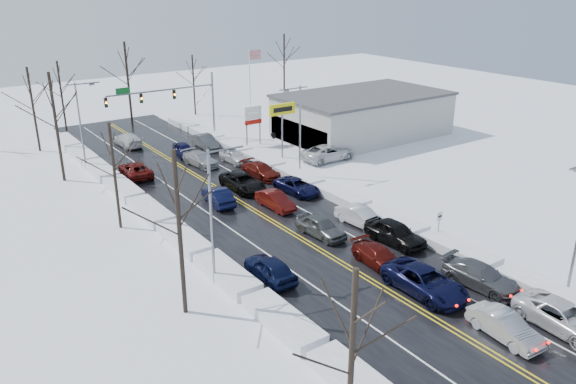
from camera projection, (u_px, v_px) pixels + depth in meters
ground at (287, 230)px, 43.93m from camera, size 160.00×160.00×0.00m
road_surface at (273, 222)px, 45.46m from camera, size 14.00×84.00×0.01m
snow_bank_left at (187, 246)px, 41.39m from camera, size 1.92×72.00×0.76m
snow_bank_right at (345, 202)px, 49.53m from camera, size 1.92×72.00×0.76m
traffic_signal_mast at (174, 98)px, 65.26m from camera, size 13.28×0.39×8.00m
tires_plus_sign at (282, 113)px, 60.02m from camera, size 3.20×0.34×6.00m
used_vehicles_sign at (253, 118)px, 65.22m from camera, size 2.20×0.22×4.65m
speed_limit_sign at (439, 221)px, 41.61m from camera, size 0.55×0.09×2.35m
flagpole at (251, 82)px, 72.92m from camera, size 1.87×1.20×10.00m
dealership_building at (363, 115)px, 69.60m from camera, size 20.40×12.40×5.30m
streetlight_ne at (298, 124)px, 54.14m from camera, size 3.20×0.25×9.00m
streetlight_sw at (214, 207)px, 34.53m from camera, size 3.20×0.25×9.00m
streetlight_nw at (82, 119)px, 55.98m from camera, size 3.20×0.25×9.00m
tree_left_a at (353, 334)px, 20.48m from camera, size 3.60×3.60×9.00m
tree_left_b at (177, 202)px, 30.69m from camera, size 4.00×4.00×10.00m
tree_left_c at (113, 156)px, 42.32m from camera, size 3.40×3.40×8.50m
tree_left_d at (53, 106)px, 52.17m from camera, size 4.20×4.20×10.50m
tree_left_e at (31, 93)px, 61.83m from camera, size 3.80×3.80×9.50m
tree_far_b at (60, 83)px, 69.88m from camera, size 3.60×3.60×9.00m
tree_far_c at (127, 68)px, 72.14m from camera, size 4.40×4.40×11.00m
tree_far_d at (193, 73)px, 79.26m from camera, size 3.40×3.40×8.50m
tree_far_e at (284, 55)px, 87.71m from camera, size 4.20×4.20×10.50m
queued_car_1 at (503, 337)px, 30.81m from camera, size 1.86×4.46×1.43m
queued_car_2 at (424, 293)px, 35.20m from camera, size 2.78×5.88×1.62m
queued_car_3 at (378, 265)px, 38.54m from camera, size 2.22×4.73×1.33m
queued_car_4 at (321, 236)px, 43.01m from camera, size 2.14×4.65×1.54m
queued_car_5 at (275, 208)px, 48.18m from camera, size 1.60×4.34×1.42m
queued_car_6 at (243, 189)px, 52.42m from camera, size 2.59×5.51×1.52m
queued_car_7 at (201, 165)px, 59.22m from camera, size 2.60×5.05×1.40m
queued_car_8 at (184, 156)px, 62.24m from camera, size 2.33×4.53×1.48m
queued_car_10 at (562, 329)px, 31.56m from camera, size 2.83×5.66×1.54m
queued_car_11 at (479, 286)px, 35.92m from camera, size 2.61×5.34×1.49m
queued_car_12 at (394, 243)px, 41.78m from camera, size 2.33×5.16×1.72m
queued_car_13 at (360, 225)px, 44.84m from camera, size 1.95×4.64×1.49m
queued_car_14 at (297, 193)px, 51.56m from camera, size 2.67×5.00×1.34m
queued_car_15 at (261, 177)px, 55.64m from camera, size 2.40×5.03×1.41m
queued_car_16 at (234, 162)px, 60.18m from camera, size 1.86×4.23×1.42m
queued_car_17 at (206, 148)px, 65.25m from camera, size 1.69×4.74×1.56m
oncoming_car_0 at (218, 204)px, 49.03m from camera, size 2.13×4.70×1.50m
oncoming_car_1 at (136, 177)px, 55.84m from camera, size 2.83×5.43×1.46m
oncoming_car_2 at (128, 146)px, 66.03m from camera, size 2.25×5.30×1.53m
oncoming_car_3 at (270, 279)px, 36.84m from camera, size 1.94×4.59×1.55m
parked_car_0 at (328, 160)px, 60.90m from camera, size 6.24×2.94×1.72m
parked_car_1 at (322, 146)px, 66.14m from camera, size 3.14×6.08×1.69m
parked_car_2 at (287, 140)px, 68.41m from camera, size 2.31×5.01×1.67m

